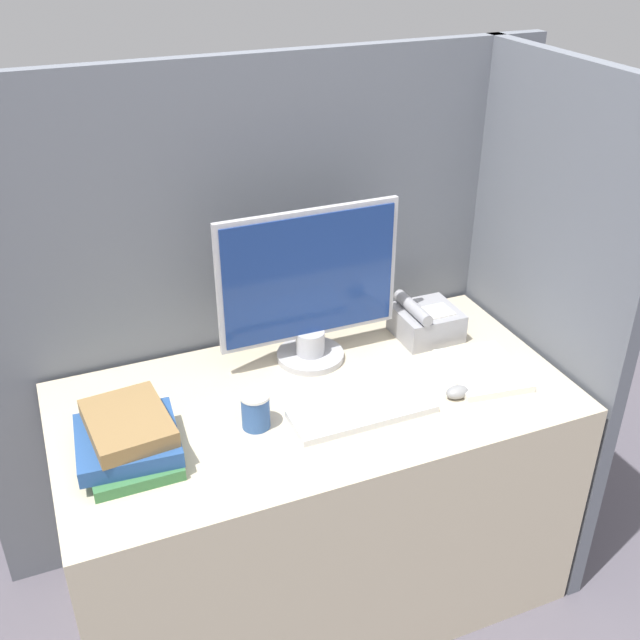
{
  "coord_description": "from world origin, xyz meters",
  "views": [
    {
      "loc": [
        -0.62,
        -1.18,
        1.91
      ],
      "look_at": [
        0.03,
        0.39,
        0.94
      ],
      "focal_mm": 42.0,
      "sensor_mm": 36.0,
      "label": 1
    }
  ],
  "objects_px": {
    "monitor": "(309,292)",
    "keyboard": "(362,411)",
    "coffee_cup": "(256,410)",
    "desk_telephone": "(425,321)",
    "mouse": "(457,392)",
    "book_stack": "(128,438)"
  },
  "relations": [
    {
      "from": "keyboard",
      "to": "book_stack",
      "type": "height_order",
      "value": "book_stack"
    },
    {
      "from": "monitor",
      "to": "keyboard",
      "type": "xyz_separation_m",
      "value": [
        0.02,
        -0.31,
        -0.21
      ]
    },
    {
      "from": "coffee_cup",
      "to": "desk_telephone",
      "type": "distance_m",
      "value": 0.66
    },
    {
      "from": "keyboard",
      "to": "book_stack",
      "type": "relative_size",
      "value": 1.29
    },
    {
      "from": "book_stack",
      "to": "monitor",
      "type": "bearing_deg",
      "value": 22.84
    },
    {
      "from": "mouse",
      "to": "keyboard",
      "type": "bearing_deg",
      "value": 173.81
    },
    {
      "from": "monitor",
      "to": "desk_telephone",
      "type": "xyz_separation_m",
      "value": [
        0.37,
        -0.02,
        -0.17
      ]
    },
    {
      "from": "monitor",
      "to": "book_stack",
      "type": "xyz_separation_m",
      "value": [
        -0.56,
        -0.24,
        -0.17
      ]
    },
    {
      "from": "mouse",
      "to": "desk_telephone",
      "type": "bearing_deg",
      "value": 75.96
    },
    {
      "from": "monitor",
      "to": "coffee_cup",
      "type": "distance_m",
      "value": 0.39
    },
    {
      "from": "mouse",
      "to": "book_stack",
      "type": "distance_m",
      "value": 0.86
    },
    {
      "from": "coffee_cup",
      "to": "book_stack",
      "type": "bearing_deg",
      "value": 178.35
    },
    {
      "from": "keyboard",
      "to": "coffee_cup",
      "type": "height_order",
      "value": "coffee_cup"
    },
    {
      "from": "mouse",
      "to": "monitor",
      "type": "bearing_deg",
      "value": 131.23
    },
    {
      "from": "desk_telephone",
      "to": "coffee_cup",
      "type": "bearing_deg",
      "value": -159.55
    },
    {
      "from": "monitor",
      "to": "coffee_cup",
      "type": "xyz_separation_m",
      "value": [
        -0.25,
        -0.25,
        -0.17
      ]
    },
    {
      "from": "mouse",
      "to": "desk_telephone",
      "type": "relative_size",
      "value": 0.35
    },
    {
      "from": "coffee_cup",
      "to": "mouse",
      "type": "bearing_deg",
      "value": -9.3
    },
    {
      "from": "mouse",
      "to": "book_stack",
      "type": "height_order",
      "value": "book_stack"
    },
    {
      "from": "book_stack",
      "to": "keyboard",
      "type": "bearing_deg",
      "value": -6.63
    },
    {
      "from": "monitor",
      "to": "coffee_cup",
      "type": "relative_size",
      "value": 5.32
    },
    {
      "from": "mouse",
      "to": "desk_telephone",
      "type": "xyz_separation_m",
      "value": [
        0.08,
        0.32,
        0.03
      ]
    }
  ]
}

